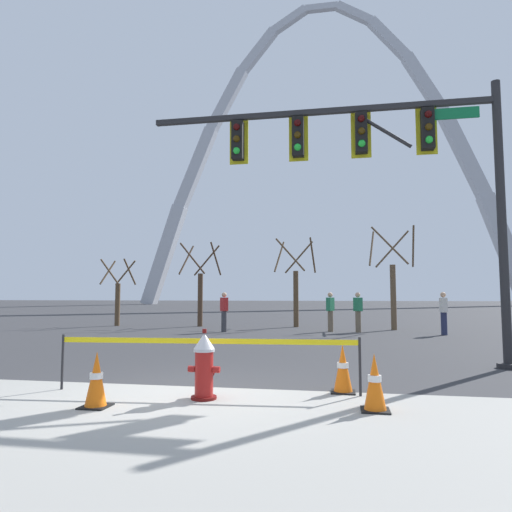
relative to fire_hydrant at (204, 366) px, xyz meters
The scene contains 17 objects.
ground_plane 0.74m from the fire_hydrant, 126.82° to the left, with size 240.00×240.00×0.00m, color #333335.
sidewalk_near_curb 3.23m from the fire_hydrant, 96.23° to the right, with size 40.00×8.00×0.01m, color #99968E.
fire_hydrant is the anchor object (origin of this frame).
caution_tape_barrier 0.44m from the fire_hydrant, 102.80° to the left, with size 4.60×0.38×0.86m.
traffic_cone_by_hydrant 2.09m from the fire_hydrant, 22.05° to the left, with size 0.36×0.36×0.73m.
traffic_cone_mid_sidewalk 1.45m from the fire_hydrant, 150.14° to the right, with size 0.36×0.36×0.73m.
traffic_cone_curb_edge 2.35m from the fire_hydrant, ahead, with size 0.36×0.36×0.73m.
traffic_signal_gantry 6.15m from the fire_hydrant, 52.86° to the left, with size 7.82×0.44×6.00m.
monument_arch 69.34m from the fire_hydrant, 90.30° to the left, with size 60.03×2.13×49.33m.
tree_far_left 16.95m from the fire_hydrant, 121.03° to the left, with size 1.50×1.51×3.22m.
tree_left_mid 15.58m from the fire_hydrant, 107.42° to the left, with size 1.82×1.84×3.95m.
tree_center_left 15.28m from the fire_hydrant, 90.43° to the left, with size 1.89×1.91×4.11m.
tree_center_right 14.77m from the fire_hydrant, 73.54° to the left, with size 2.01×2.02×4.37m.
pedestrian_walking_left 12.84m from the fire_hydrant, 78.20° to the left, with size 0.37×0.39×1.59m.
pedestrian_standing_center 12.07m from the fire_hydrant, 102.90° to the left, with size 0.38×0.39×1.59m.
pedestrian_walking_right 12.79m from the fire_hydrant, 83.14° to the left, with size 0.34×0.39×1.59m.
pedestrian_near_trees 13.09m from the fire_hydrant, 64.16° to the left, with size 0.24×0.36×1.59m.
Camera 1 is at (2.25, -6.87, 1.47)m, focal length 32.33 mm.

